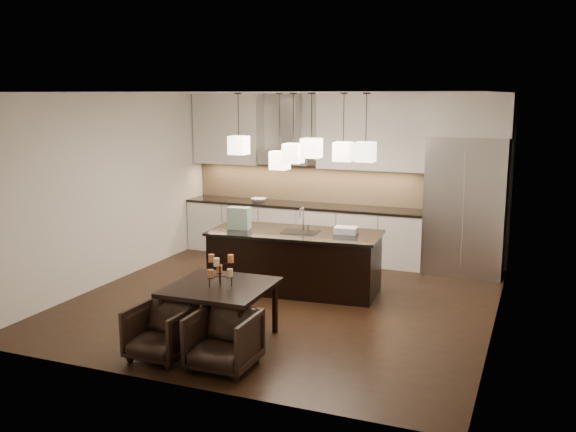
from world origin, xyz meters
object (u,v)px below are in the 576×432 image
at_px(refrigerator, 466,206).
at_px(armchair_right, 224,340).
at_px(dining_table, 221,313).
at_px(armchair_left, 161,332).
at_px(island_body, 295,262).

bearing_deg(refrigerator, armchair_right, -111.65).
height_order(dining_table, armchair_left, dining_table).
bearing_deg(armchair_right, dining_table, 119.94).
distance_m(island_body, armchair_right, 2.80).
relative_size(dining_table, armchair_left, 1.74).
xyz_separation_m(refrigerator, island_body, (-2.13, -1.83, -0.66)).
height_order(refrigerator, armchair_left, refrigerator).
bearing_deg(refrigerator, island_body, -139.28).
xyz_separation_m(island_body, armchair_right, (0.30, -2.78, -0.11)).
distance_m(dining_table, armchair_right, 0.76).
distance_m(refrigerator, armchair_left, 5.36).
height_order(island_body, armchair_left, island_body).
distance_m(island_body, armchair_left, 2.84).
distance_m(dining_table, armchair_left, 0.77).
bearing_deg(island_body, dining_table, -96.67).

